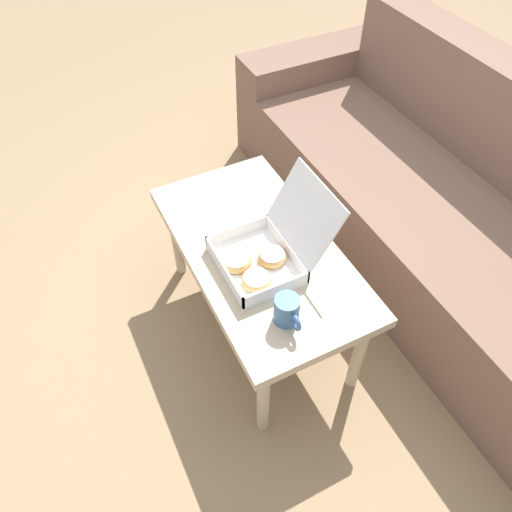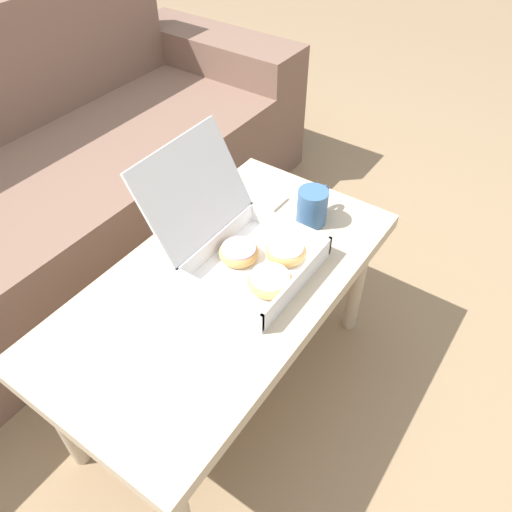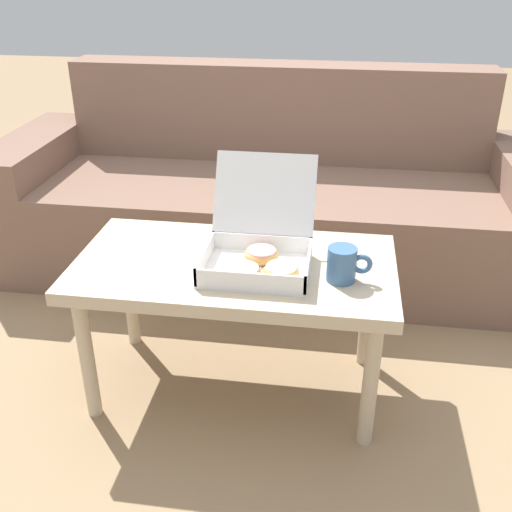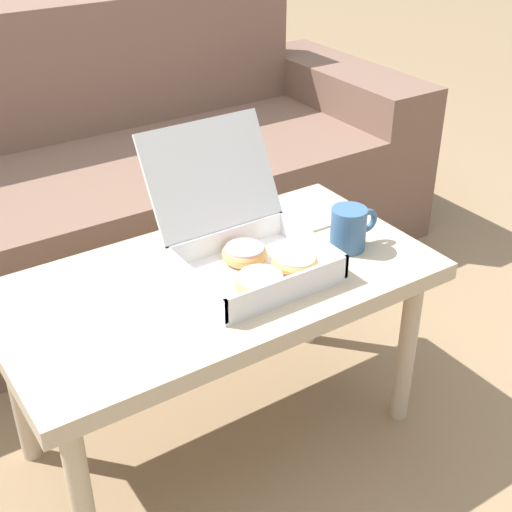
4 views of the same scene
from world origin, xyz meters
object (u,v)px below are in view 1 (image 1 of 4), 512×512
Objects in this scene: couch at (442,207)px; coffee_table at (259,257)px; coffee_mug at (287,311)px; pastry_box at (264,255)px.

couch is 0.90m from coffee_table.
couch reaches higher than coffee_table.
coffee_mug is (0.32, -0.96, 0.22)m from couch.
coffee_table is at bearing 164.74° from pastry_box.
pastry_box is at bearing -15.26° from coffee_table.
couch is 0.95m from pastry_box.
coffee_mug is (0.24, -0.04, -0.00)m from pastry_box.
coffee_table is 0.13m from pastry_box.
coffee_mug is at bearing -71.76° from couch.
couch is 6.39× the size of pastry_box.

